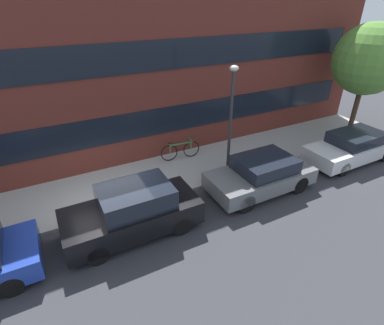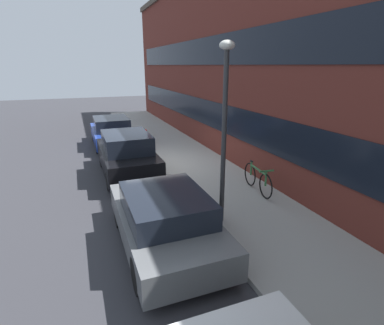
% 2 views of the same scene
% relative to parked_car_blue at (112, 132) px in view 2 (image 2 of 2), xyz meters
% --- Properties ---
extents(ground_plane, '(56.00, 56.00, 0.00)m').
position_rel_parked_car_blue_xyz_m(ground_plane, '(4.02, 1.05, -0.67)').
color(ground_plane, '#333338').
extents(sidewalk_strip, '(28.00, 2.88, 0.11)m').
position_rel_parked_car_blue_xyz_m(sidewalk_strip, '(4.02, 2.49, -0.61)').
color(sidewalk_strip, '#9E9E99').
rests_on(sidewalk_strip, ground_plane).
extents(rowhouse_facade, '(28.00, 1.02, 7.75)m').
position_rel_parked_car_blue_xyz_m(rowhouse_facade, '(4.02, 4.38, 3.22)').
color(rowhouse_facade, maroon).
rests_on(rowhouse_facade, ground_plane).
extents(parked_car_blue, '(3.83, 1.73, 1.36)m').
position_rel_parked_car_blue_xyz_m(parked_car_blue, '(0.00, 0.00, 0.00)').
color(parked_car_blue, '#1E3899').
rests_on(parked_car_blue, ground_plane).
extents(parked_car_black, '(3.91, 1.69, 1.52)m').
position_rel_parked_car_blue_xyz_m(parked_car_black, '(4.40, -0.00, 0.07)').
color(parked_car_black, black).
rests_on(parked_car_black, ground_plane).
extents(parked_car_grey, '(3.81, 1.77, 1.28)m').
position_rel_parked_car_blue_xyz_m(parked_car_grey, '(9.10, 0.00, -0.02)').
color(parked_car_grey, slate).
rests_on(parked_car_grey, ground_plane).
extents(fire_hydrant, '(0.49, 0.27, 0.70)m').
position_rel_parked_car_blue_xyz_m(fire_hydrant, '(0.65, 1.48, -0.20)').
color(fire_hydrant, red).
rests_on(fire_hydrant, sidewalk_strip).
extents(bicycle, '(1.71, 0.44, 0.83)m').
position_rel_parked_car_blue_xyz_m(bicycle, '(7.51, 3.30, -0.14)').
color(bicycle, black).
rests_on(bicycle, sidewalk_strip).
extents(lamp_post, '(0.32, 0.32, 4.07)m').
position_rel_parked_car_blue_xyz_m(lamp_post, '(8.70, 1.52, 2.00)').
color(lamp_post, '#2D2D30').
rests_on(lamp_post, sidewalk_strip).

